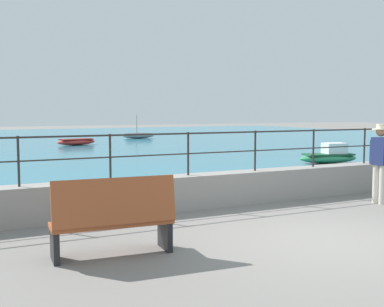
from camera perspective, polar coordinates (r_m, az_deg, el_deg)
The scene contains 9 objects.
ground_plane at distance 8.04m, azimuth 15.47°, elevation -9.80°, with size 120.00×120.00×0.00m, color slate.
promenade_wall at distance 10.50m, azimuth 3.65°, elevation -4.19°, with size 20.00×0.56×0.70m, color gray.
railing at distance 10.39m, azimuth 3.68°, elevation 1.10°, with size 18.44×0.04×0.90m.
lake_water at distance 32.06m, azimuth -17.40°, elevation 1.26°, with size 64.00×44.32×0.06m, color teal.
bench_main at distance 6.85m, azimuth -9.28°, elevation -7.46°, with size 1.74×0.69×1.13m.
person_walking at distance 11.30m, azimuth 21.36°, elevation -0.66°, with size 0.38×0.57×1.75m.
boat_0 at distance 18.98m, azimuth 15.93°, elevation -0.29°, with size 2.45×1.44×0.76m.
boat_2 at distance 34.89m, azimuth -6.39°, elevation 2.13°, with size 2.37×1.09×1.64m.
boat_3 at distance 28.62m, azimuth -13.52°, elevation 1.37°, with size 2.43×1.32×0.36m.
Camera 1 is at (-5.27, -5.72, 2.04)m, focal length 45.10 mm.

